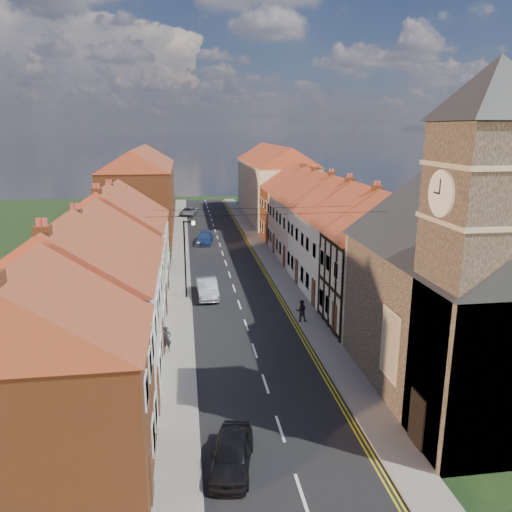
{
  "coord_description": "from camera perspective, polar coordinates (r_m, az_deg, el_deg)",
  "views": [
    {
      "loc": [
        -3.8,
        -16.89,
        12.74
      ],
      "look_at": [
        1.37,
        18.85,
        3.5
      ],
      "focal_mm": 35.0,
      "sensor_mm": 36.0,
      "label": 1
    }
  ],
  "objects": [
    {
      "name": "ground",
      "position": [
        21.5,
        3.87,
        -22.03
      ],
      "size": [
        160.0,
        160.0,
        0.0
      ],
      "primitive_type": "plane",
      "color": "#213818",
      "rests_on": "ground"
    },
    {
      "name": "road",
      "position": [
        48.74,
        -3.47,
        -0.82
      ],
      "size": [
        7.0,
        90.0,
        0.02
      ],
      "primitive_type": "cube",
      "color": "black",
      "rests_on": "ground"
    },
    {
      "name": "pavement_left",
      "position": [
        48.58,
        -8.65,
        -0.95
      ],
      "size": [
        1.8,
        90.0,
        0.12
      ],
      "primitive_type": "cube",
      "color": "#A29D93",
      "rests_on": "ground"
    },
    {
      "name": "pavement_right",
      "position": [
        49.27,
        1.63,
        -0.57
      ],
      "size": [
        1.8,
        90.0,
        0.12
      ],
      "primitive_type": "cube",
      "color": "#A29D93",
      "rests_on": "ground"
    },
    {
      "name": "church",
      "position": [
        25.08,
        23.85,
        -2.79
      ],
      "size": [
        11.25,
        14.25,
        15.2
      ],
      "color": "#2B261E",
      "rests_on": "ground"
    },
    {
      "name": "cottage_r_tudor",
      "position": [
        33.39,
        15.1,
        -0.5
      ],
      "size": [
        8.3,
        5.2,
        9.0
      ],
      "color": "beige",
      "rests_on": "ground"
    },
    {
      "name": "cottage_r_white_near",
      "position": [
        38.27,
        12.0,
        1.56
      ],
      "size": [
        8.3,
        6.0,
        9.0
      ],
      "color": "#B9B7AF",
      "rests_on": "ground"
    },
    {
      "name": "cottage_r_cream_mid",
      "position": [
        43.26,
        9.57,
        3.14
      ],
      "size": [
        8.3,
        5.2,
        9.0
      ],
      "color": "#B9B7AF",
      "rests_on": "ground"
    },
    {
      "name": "cottage_r_pink",
      "position": [
        48.34,
        7.64,
        4.38
      ],
      "size": [
        8.3,
        6.0,
        9.0
      ],
      "color": "beige",
      "rests_on": "ground"
    },
    {
      "name": "cottage_r_white_far",
      "position": [
        53.48,
        6.07,
        5.38
      ],
      "size": [
        8.3,
        5.2,
        9.0
      ],
      "color": "beige",
      "rests_on": "ground"
    },
    {
      "name": "cottage_r_cream_far",
      "position": [
        58.67,
        4.78,
        6.2
      ],
      "size": [
        8.3,
        6.0,
        9.0
      ],
      "color": "brown",
      "rests_on": "ground"
    },
    {
      "name": "cottage_l_brick_near",
      "position": [
        19.42,
        -24.38,
        -12.55
      ],
      "size": [
        8.3,
        5.7,
        8.8
      ],
      "color": "brown",
      "rests_on": "ground"
    },
    {
      "name": "cottage_l_cream",
      "position": [
        24.52,
        -20.79,
        -6.21
      ],
      "size": [
        8.3,
        6.3,
        9.1
      ],
      "color": "#B9B7AF",
      "rests_on": "ground"
    },
    {
      "name": "cottage_l_white",
      "position": [
        30.53,
        -18.29,
        -2.31
      ],
      "size": [
        8.3,
        6.9,
        8.8
      ],
      "color": "#B9B7AF",
      "rests_on": "ground"
    },
    {
      "name": "cottage_l_brick_mid",
      "position": [
        36.31,
        -16.72,
        0.66
      ],
      "size": [
        8.3,
        5.7,
        9.1
      ],
      "color": "beige",
      "rests_on": "ground"
    },
    {
      "name": "cottage_l_pink",
      "position": [
        41.95,
        -15.6,
        2.31
      ],
      "size": [
        8.3,
        6.3,
        8.8
      ],
      "color": "#B9B7AF",
      "rests_on": "ground"
    },
    {
      "name": "block_right_far",
      "position": [
        73.46,
        2.11,
        8.52
      ],
      "size": [
        8.3,
        24.2,
        10.5
      ],
      "color": "beige",
      "rests_on": "ground"
    },
    {
      "name": "block_left_far",
      "position": [
        67.53,
        -12.97,
        7.66
      ],
      "size": [
        8.3,
        24.2,
        10.5
      ],
      "color": "brown",
      "rests_on": "ground"
    },
    {
      "name": "lamppost",
      "position": [
        38.02,
        -8.0,
        0.2
      ],
      "size": [
        0.88,
        0.15,
        6.0
      ],
      "color": "black",
      "rests_on": "pavement_left"
    },
    {
      "name": "car_near",
      "position": [
        20.62,
        -2.76,
        -21.61
      ],
      "size": [
        2.23,
        3.96,
        1.27
      ],
      "primitive_type": "imported",
      "rotation": [
        0.0,
        0.0,
        -0.2
      ],
      "color": "black",
      "rests_on": "ground"
    },
    {
      "name": "car_mid",
      "position": [
        39.05,
        -5.6,
        -3.66
      ],
      "size": [
        1.65,
        4.36,
        1.42
      ],
      "primitive_type": "imported",
      "rotation": [
        0.0,
        0.0,
        0.03
      ],
      "color": "#A7A9AF",
      "rests_on": "ground"
    },
    {
      "name": "car_far",
      "position": [
        57.12,
        -5.9,
        2.03
      ],
      "size": [
        2.39,
        4.54,
        1.26
      ],
      "primitive_type": "imported",
      "rotation": [
        0.0,
        0.0,
        -0.15
      ],
      "color": "navy",
      "rests_on": "ground"
    },
    {
      "name": "car_distant",
      "position": [
        76.16,
        -7.71,
        5.08
      ],
      "size": [
        3.16,
        4.95,
        1.27
      ],
      "primitive_type": "imported",
      "rotation": [
        0.0,
        0.0,
        -0.24
      ],
      "color": "gray",
      "rests_on": "ground"
    },
    {
      "name": "pedestrian_left",
      "position": [
        29.81,
        -10.18,
        -9.33
      ],
      "size": [
        0.63,
        0.5,
        1.53
      ],
      "primitive_type": "imported",
      "rotation": [
        0.0,
        0.0,
        0.26
      ],
      "color": "#222328",
      "rests_on": "pavement_left"
    },
    {
      "name": "pedestrian_right",
      "position": [
        33.8,
        5.19,
        -6.26
      ],
      "size": [
        0.79,
        0.64,
        1.52
      ],
      "primitive_type": "imported",
      "rotation": [
        0.0,
        0.0,
        3.04
      ],
      "color": "black",
      "rests_on": "pavement_right"
    }
  ]
}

